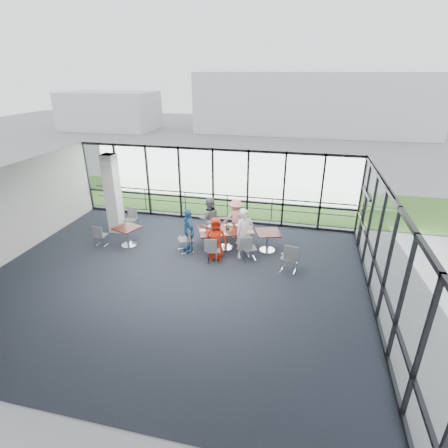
% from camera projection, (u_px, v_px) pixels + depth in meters
% --- Properties ---
extents(floor, '(12.00, 10.00, 0.02)m').
position_uv_depth(floor, '(174.00, 280.00, 11.12)').
color(floor, '#1E222C').
rests_on(floor, ground).
extents(ceiling, '(12.00, 10.00, 0.04)m').
position_uv_depth(ceiling, '(167.00, 183.00, 9.82)').
color(ceiling, white).
rests_on(ceiling, ground).
extents(wall_left, '(0.10, 10.00, 3.20)m').
position_uv_depth(wall_left, '(3.00, 217.00, 11.72)').
color(wall_left, silver).
rests_on(wall_left, ground).
extents(wall_front, '(12.00, 0.10, 3.20)m').
position_uv_depth(wall_front, '(65.00, 356.00, 6.01)').
color(wall_front, silver).
rests_on(wall_front, ground).
extents(curtain_wall_back, '(12.00, 0.10, 3.20)m').
position_uv_depth(curtain_wall_back, '(213.00, 186.00, 14.93)').
color(curtain_wall_back, white).
rests_on(curtain_wall_back, ground).
extents(curtain_wall_right, '(0.10, 10.00, 3.20)m').
position_uv_depth(curtain_wall_right, '(384.00, 257.00, 9.22)').
color(curtain_wall_right, white).
rests_on(curtain_wall_right, ground).
extents(exit_door, '(0.12, 1.60, 2.10)m').
position_uv_depth(exit_door, '(363.00, 221.00, 12.78)').
color(exit_door, black).
rests_on(exit_door, ground).
extents(structural_column, '(0.50, 0.50, 3.20)m').
position_uv_depth(structural_column, '(113.00, 194.00, 13.89)').
color(structural_column, silver).
rests_on(structural_column, ground).
extents(apron, '(80.00, 70.00, 0.02)m').
position_uv_depth(apron, '(236.00, 187.00, 20.04)').
color(apron, slate).
rests_on(apron, ground).
extents(grass_strip, '(80.00, 5.00, 0.01)m').
position_uv_depth(grass_strip, '(228.00, 198.00, 18.24)').
color(grass_strip, '#2C5B1D').
rests_on(grass_strip, ground).
extents(hangar_main, '(24.00, 10.00, 6.00)m').
position_uv_depth(hangar_main, '(313.00, 102.00, 37.60)').
color(hangar_main, silver).
rests_on(hangar_main, ground).
extents(hangar_aux, '(10.00, 6.00, 4.00)m').
position_uv_depth(hangar_aux, '(110.00, 111.00, 39.01)').
color(hangar_aux, silver).
rests_on(hangar_aux, ground).
extents(guard_rail, '(12.00, 0.06, 0.06)m').
position_uv_depth(guard_rail, '(217.00, 205.00, 15.90)').
color(guard_rail, '#2D2D33').
rests_on(guard_rail, ground).
extents(main_table, '(2.22, 1.74, 0.75)m').
position_uv_depth(main_table, '(226.00, 232.00, 12.88)').
color(main_table, '#330909').
rests_on(main_table, ground).
extents(side_table_left, '(1.02, 1.02, 0.75)m').
position_uv_depth(side_table_left, '(127.00, 230.00, 13.06)').
color(side_table_left, '#330909').
rests_on(side_table_left, ground).
extents(side_table_right, '(1.06, 1.06, 0.75)m').
position_uv_depth(side_table_right, '(268.00, 235.00, 12.68)').
color(side_table_right, '#330909').
rests_on(side_table_right, ground).
extents(diner_near_left, '(0.86, 0.68, 1.55)m').
position_uv_depth(diner_near_left, '(216.00, 239.00, 12.07)').
color(diner_near_left, '#B0210D').
rests_on(diner_near_left, ground).
extents(diner_near_right, '(0.81, 0.76, 1.80)m').
position_uv_depth(diner_near_right, '(244.00, 234.00, 12.14)').
color(diner_near_right, silver).
rests_on(diner_near_right, ground).
extents(diner_far_left, '(0.96, 0.77, 1.72)m').
position_uv_depth(diner_far_left, '(209.00, 219.00, 13.50)').
color(diner_far_left, slate).
rests_on(diner_far_left, ground).
extents(diner_far_right, '(1.12, 0.76, 1.57)m').
position_uv_depth(diner_far_right, '(236.00, 218.00, 13.70)').
color(diner_far_right, pink).
rests_on(diner_far_right, ground).
extents(diner_end, '(0.98, 1.10, 1.66)m').
position_uv_depth(diner_end, '(189.00, 231.00, 12.56)').
color(diner_end, '#2A5A8E').
rests_on(diner_end, ground).
extents(chair_main_nl, '(0.54, 0.54, 0.91)m').
position_uv_depth(chair_main_nl, '(214.00, 250.00, 12.01)').
color(chair_main_nl, slate).
rests_on(chair_main_nl, ground).
extents(chair_main_nr, '(0.58, 0.58, 0.89)m').
position_uv_depth(chair_main_nr, '(250.00, 248.00, 12.14)').
color(chair_main_nr, slate).
rests_on(chair_main_nr, ground).
extents(chair_main_fl, '(0.59, 0.59, 0.87)m').
position_uv_depth(chair_main_fl, '(211.00, 228.00, 13.73)').
color(chair_main_fl, slate).
rests_on(chair_main_fl, ground).
extents(chair_main_fr, '(0.48, 0.48, 0.82)m').
position_uv_depth(chair_main_fr, '(234.00, 226.00, 13.97)').
color(chair_main_fr, slate).
rests_on(chair_main_fr, ground).
extents(chair_main_end, '(0.66, 0.66, 0.97)m').
position_uv_depth(chair_main_end, '(185.00, 239.00, 12.68)').
color(chair_main_end, slate).
rests_on(chair_main_end, ground).
extents(chair_spare_la, '(0.40, 0.40, 0.82)m').
position_uv_depth(chair_spare_la, '(101.00, 235.00, 13.16)').
color(chair_spare_la, slate).
rests_on(chair_spare_la, ground).
extents(chair_spare_lb, '(0.43, 0.43, 0.88)m').
position_uv_depth(chair_spare_lb, '(131.00, 220.00, 14.49)').
color(chair_spare_lb, slate).
rests_on(chair_spare_lb, ground).
extents(chair_spare_r, '(0.58, 0.58, 1.00)m').
position_uv_depth(chair_spare_r, '(289.00, 258.00, 11.41)').
color(chair_spare_r, slate).
rests_on(chair_spare_r, ground).
extents(plate_nl, '(0.26, 0.26, 0.01)m').
position_uv_depth(plate_nl, '(211.00, 234.00, 12.44)').
color(plate_nl, white).
rests_on(plate_nl, main_table).
extents(plate_nr, '(0.24, 0.24, 0.01)m').
position_uv_depth(plate_nr, '(243.00, 233.00, 12.57)').
color(plate_nr, white).
rests_on(plate_nr, main_table).
extents(plate_fl, '(0.25, 0.25, 0.01)m').
position_uv_depth(plate_fl, '(211.00, 226.00, 13.09)').
color(plate_fl, white).
rests_on(plate_fl, main_table).
extents(plate_fr, '(0.26, 0.26, 0.01)m').
position_uv_depth(plate_fr, '(239.00, 225.00, 13.20)').
color(plate_fr, white).
rests_on(plate_fr, main_table).
extents(plate_end, '(0.24, 0.24, 0.01)m').
position_uv_depth(plate_end, '(203.00, 230.00, 12.75)').
color(plate_end, white).
rests_on(plate_end, main_table).
extents(tumbler_a, '(0.08, 0.08, 0.15)m').
position_uv_depth(tumbler_a, '(219.00, 231.00, 12.54)').
color(tumbler_a, white).
rests_on(tumbler_a, main_table).
extents(tumbler_b, '(0.07, 0.07, 0.14)m').
position_uv_depth(tumbler_b, '(235.00, 230.00, 12.65)').
color(tumbler_b, white).
rests_on(tumbler_b, main_table).
extents(tumbler_c, '(0.07, 0.07, 0.14)m').
position_uv_depth(tumbler_c, '(226.00, 225.00, 13.04)').
color(tumbler_c, white).
rests_on(tumbler_c, main_table).
extents(tumbler_d, '(0.07, 0.07, 0.13)m').
position_uv_depth(tumbler_d, '(208.00, 230.00, 12.61)').
color(tumbler_d, white).
rests_on(tumbler_d, main_table).
extents(menu_a, '(0.34, 0.35, 0.00)m').
position_uv_depth(menu_a, '(222.00, 234.00, 12.46)').
color(menu_a, white).
rests_on(menu_a, main_table).
extents(menu_b, '(0.31, 0.23, 0.00)m').
position_uv_depth(menu_b, '(249.00, 231.00, 12.68)').
color(menu_b, white).
rests_on(menu_b, main_table).
extents(menu_c, '(0.38, 0.34, 0.00)m').
position_uv_depth(menu_c, '(228.00, 225.00, 13.22)').
color(menu_c, white).
rests_on(menu_c, main_table).
extents(condiment_caddy, '(0.10, 0.07, 0.04)m').
position_uv_depth(condiment_caddy, '(228.00, 229.00, 12.82)').
color(condiment_caddy, black).
rests_on(condiment_caddy, main_table).
extents(ketchup_bottle, '(0.06, 0.06, 0.18)m').
position_uv_depth(ketchup_bottle, '(227.00, 227.00, 12.83)').
color(ketchup_bottle, '#B01B32').
rests_on(ketchup_bottle, main_table).
extents(green_bottle, '(0.05, 0.05, 0.20)m').
position_uv_depth(green_bottle, '(229.00, 227.00, 12.80)').
color(green_bottle, '#177822').
rests_on(green_bottle, main_table).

